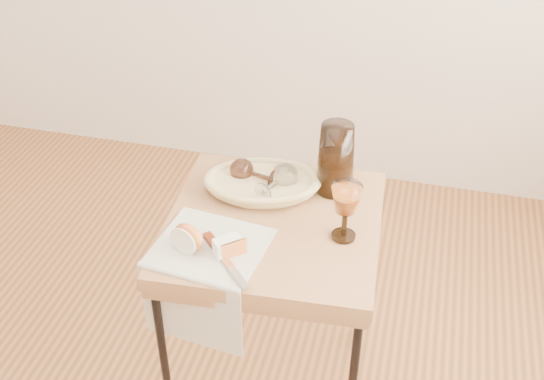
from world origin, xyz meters
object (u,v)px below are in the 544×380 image
(wine_goblet, at_px, (345,212))
(apple_half, at_px, (188,237))
(table_knife, at_px, (224,257))
(goblet_lying_a, at_px, (255,174))
(goblet_lying_b, at_px, (276,182))
(side_table, at_px, (274,315))
(tea_towel, at_px, (210,247))
(bread_basket, at_px, (263,185))
(pitcher, at_px, (336,158))

(wine_goblet, distance_m, apple_half, 0.42)
(wine_goblet, relative_size, table_knife, 0.74)
(goblet_lying_a, height_order, goblet_lying_b, goblet_lying_b)
(goblet_lying_b, distance_m, wine_goblet, 0.26)
(goblet_lying_b, height_order, wine_goblet, wine_goblet)
(side_table, relative_size, goblet_lying_a, 6.41)
(side_table, height_order, tea_towel, tea_towel)
(bread_basket, xyz_separation_m, goblet_lying_a, (-0.03, 0.01, 0.03))
(goblet_lying_b, height_order, pitcher, pitcher)
(table_knife, bearing_deg, pitcher, 107.16)
(bread_basket, relative_size, wine_goblet, 1.79)
(side_table, relative_size, goblet_lying_b, 5.87)
(side_table, xyz_separation_m, goblet_lying_b, (-0.02, 0.11, 0.43))
(goblet_lying_a, bearing_deg, tea_towel, 95.81)
(wine_goblet, bearing_deg, pitcher, 106.54)
(bread_basket, height_order, pitcher, pitcher)
(bread_basket, xyz_separation_m, table_knife, (-0.02, -0.33, -0.01))
(apple_half, bearing_deg, goblet_lying_b, 78.03)
(tea_towel, bearing_deg, wine_goblet, 27.98)
(goblet_lying_a, xyz_separation_m, table_knife, (0.01, -0.34, -0.03))
(goblet_lying_b, distance_m, table_knife, 0.32)
(tea_towel, height_order, goblet_lying_b, goblet_lying_b)
(wine_goblet, bearing_deg, tea_towel, -158.74)
(goblet_lying_a, distance_m, table_knife, 0.34)
(wine_goblet, relative_size, apple_half, 1.96)
(wine_goblet, bearing_deg, side_table, 173.57)
(goblet_lying_a, xyz_separation_m, wine_goblet, (0.29, -0.17, 0.04))
(side_table, relative_size, bread_basket, 2.47)
(pitcher, bearing_deg, tea_towel, -151.40)
(bread_basket, height_order, goblet_lying_a, goblet_lying_a)
(pitcher, relative_size, apple_half, 2.96)
(bread_basket, distance_m, goblet_lying_a, 0.04)
(goblet_lying_b, bearing_deg, pitcher, -39.61)
(bread_basket, bearing_deg, goblet_lying_a, 141.17)
(bread_basket, height_order, goblet_lying_b, goblet_lying_b)
(apple_half, bearing_deg, pitcher, 66.48)
(pitcher, xyz_separation_m, wine_goblet, (0.06, -0.21, -0.02))
(goblet_lying_b, bearing_deg, tea_towel, -179.92)
(side_table, distance_m, tea_towel, 0.43)
(side_table, height_order, bread_basket, bread_basket)
(apple_half, bearing_deg, table_knife, 6.70)
(bread_basket, xyz_separation_m, apple_half, (-0.12, -0.31, 0.02))
(goblet_lying_a, height_order, apple_half, apple_half)
(goblet_lying_b, xyz_separation_m, pitcher, (0.16, 0.08, 0.06))
(wine_goblet, bearing_deg, bread_basket, 150.42)
(side_table, xyz_separation_m, wine_goblet, (0.20, -0.02, 0.46))
(tea_towel, distance_m, wine_goblet, 0.37)
(side_table, bearing_deg, table_knife, -112.79)
(side_table, height_order, goblet_lying_b, goblet_lying_b)
(pitcher, bearing_deg, apple_half, -154.21)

